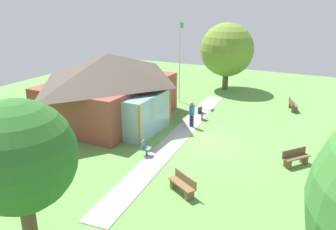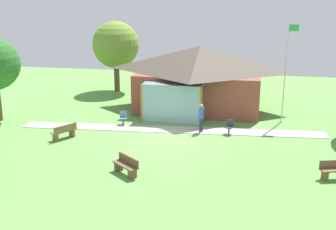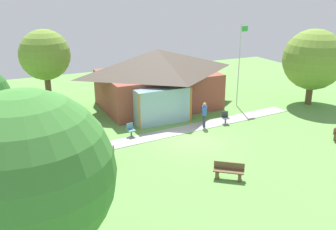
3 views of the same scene
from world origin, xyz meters
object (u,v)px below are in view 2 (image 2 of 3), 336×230
(patio_chair_west, at_px, (123,118))
(patio_chair_lawn_spare, at_px, (229,127))
(bench_mid_left, at_px, (64,132))
(bench_front_center, at_px, (126,166))
(pavilion, at_px, (199,76))
(visitor_on_path, at_px, (201,116))
(tree_behind_pavilion_left, at_px, (116,45))
(flagpole, at_px, (286,69))

(patio_chair_west, bearing_deg, patio_chair_lawn_spare, 166.52)
(bench_mid_left, bearing_deg, bench_front_center, -98.83)
(pavilion, relative_size, visitor_on_path, 5.46)
(patio_chair_west, distance_m, visitor_on_path, 5.08)
(tree_behind_pavilion_left, bearing_deg, patio_chair_west, -69.36)
(pavilion, relative_size, patio_chair_lawn_spare, 11.05)
(flagpole, bearing_deg, patio_chair_west, -165.29)
(patio_chair_west, bearing_deg, pavilion, -137.61)
(pavilion, relative_size, patio_chair_west, 11.05)
(patio_chair_west, bearing_deg, tree_behind_pavilion_left, -78.12)
(patio_chair_west, bearing_deg, bench_mid_left, 44.46)
(flagpole, relative_size, visitor_on_path, 3.65)
(flagpole, relative_size, bench_mid_left, 4.18)
(bench_front_center, bearing_deg, pavilion, -59.16)
(patio_chair_lawn_spare, bearing_deg, bench_mid_left, 32.32)
(visitor_on_path, bearing_deg, pavilion, -150.45)
(patio_chair_west, height_order, tree_behind_pavilion_left, tree_behind_pavilion_left)
(pavilion, height_order, bench_front_center, pavilion)
(pavilion, distance_m, flagpole, 6.40)
(pavilion, relative_size, tree_behind_pavilion_left, 1.60)
(bench_mid_left, relative_size, patio_chair_lawn_spare, 1.76)
(pavilion, height_order, patio_chair_lawn_spare, pavilion)
(bench_front_center, height_order, tree_behind_pavilion_left, tree_behind_pavilion_left)
(bench_mid_left, distance_m, patio_chair_west, 4.09)
(patio_chair_lawn_spare, bearing_deg, visitor_on_path, 15.16)
(flagpole, distance_m, patio_chair_west, 10.67)
(patio_chair_west, xyz_separation_m, visitor_on_path, (5.02, -0.54, 0.61))
(bench_mid_left, height_order, patio_chair_west, patio_chair_west)
(pavilion, xyz_separation_m, patio_chair_lawn_spare, (2.59, -5.64, -1.93))
(patio_chair_west, distance_m, tree_behind_pavilion_left, 10.67)
(visitor_on_path, bearing_deg, tree_behind_pavilion_left, -118.99)
(flagpole, relative_size, patio_chair_west, 7.38)
(pavilion, distance_m, visitor_on_path, 5.85)
(bench_mid_left, bearing_deg, patio_chair_west, -6.56)
(visitor_on_path, height_order, tree_behind_pavilion_left, tree_behind_pavilion_left)
(bench_mid_left, relative_size, visitor_on_path, 0.87)
(bench_mid_left, xyz_separation_m, visitor_on_path, (7.47, 2.74, 0.62))
(flagpole, xyz_separation_m, tree_behind_pavilion_left, (-13.44, 6.82, 0.48))
(patio_chair_lawn_spare, relative_size, tree_behind_pavilion_left, 0.14)
(bench_mid_left, bearing_deg, patio_chair_lawn_spare, -43.18)
(patio_chair_lawn_spare, relative_size, patio_chair_west, 1.00)
(patio_chair_lawn_spare, height_order, visitor_on_path, visitor_on_path)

